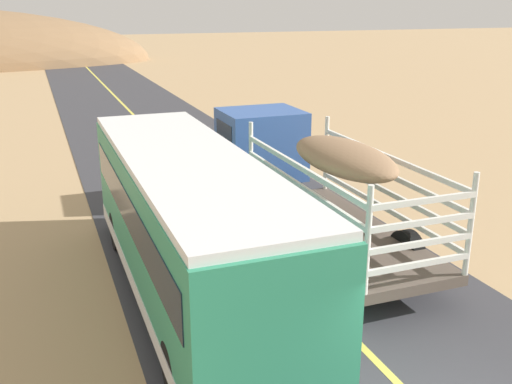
# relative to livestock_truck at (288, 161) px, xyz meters

# --- Properties ---
(livestock_truck) EXTENTS (2.53, 9.70, 3.02)m
(livestock_truck) POSITION_rel_livestock_truck_xyz_m (0.00, 0.00, 0.00)
(livestock_truck) COLOR #3359A5
(livestock_truck) RESTS_ON road_surface
(bus) EXTENTS (2.54, 10.00, 3.21)m
(bus) POSITION_rel_livestock_truck_xyz_m (-3.97, -3.79, -0.04)
(bus) COLOR #2D8C66
(bus) RESTS_ON road_surface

